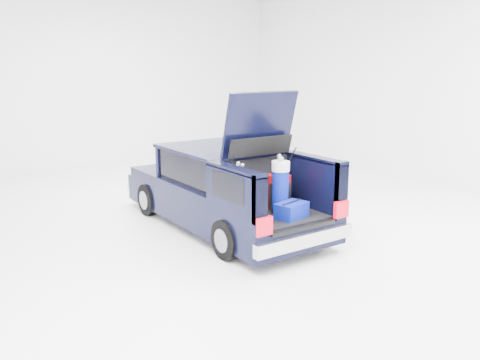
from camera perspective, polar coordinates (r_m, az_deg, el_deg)
ground at (r=9.26m, az=-1.76°, el=-5.24°), size 14.00×14.00×0.00m
car at (r=9.16m, az=-2.15°, el=-1.06°), size 1.87×4.65×2.47m
red_suitcase at (r=8.20m, az=4.35°, el=-1.30°), size 0.41×0.36×0.59m
black_golf_bag at (r=7.74m, az=-0.02°, el=-1.35°), size 0.32×0.37×0.84m
blue_golf_bag at (r=7.90m, az=4.56°, el=-0.76°), size 0.35×0.35×0.93m
blue_duffel at (r=7.74m, az=5.80°, el=-3.39°), size 0.56×0.43×0.26m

